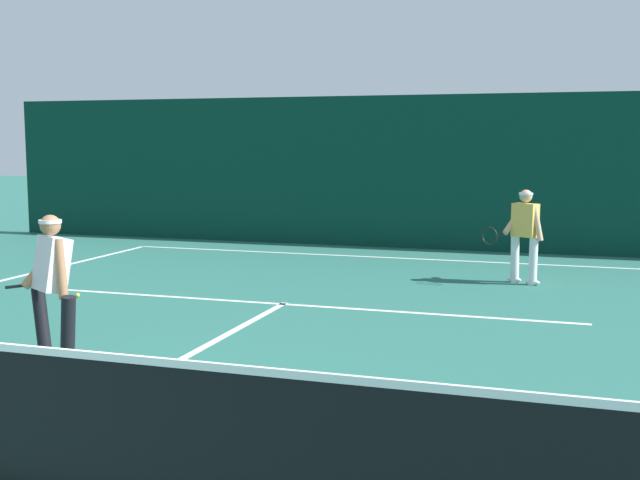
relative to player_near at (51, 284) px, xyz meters
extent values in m
cube|color=white|center=(1.12, 8.63, -0.86)|extent=(10.23, 0.10, 0.01)
cube|color=white|center=(1.12, 3.69, -0.86)|extent=(8.34, 0.10, 0.01)
cube|color=white|center=(1.12, 0.59, -0.86)|extent=(0.10, 6.40, 0.01)
cylinder|color=black|center=(0.30, -0.17, -0.47)|extent=(0.28, 0.25, 0.80)
cylinder|color=black|center=(-0.27, 0.18, -0.47)|extent=(0.33, 0.28, 0.80)
ellipsoid|color=white|center=(0.30, -0.17, -0.81)|extent=(0.28, 0.23, 0.09)
ellipsoid|color=white|center=(-0.27, 0.18, -0.81)|extent=(0.28, 0.23, 0.09)
cube|color=silver|center=(0.01, 0.01, 0.20)|extent=(0.51, 0.48, 0.58)
cylinder|color=#9E704C|center=(0.20, -0.11, 0.18)|extent=(0.21, 0.18, 0.61)
cylinder|color=#9E704C|center=(-0.18, 0.13, 0.18)|extent=(0.33, 0.46, 0.50)
sphere|color=#9E704C|center=(0.01, 0.01, 0.60)|extent=(0.21, 0.21, 0.21)
cylinder|color=white|center=(0.01, 0.01, 0.64)|extent=(0.31, 0.31, 0.04)
cylinder|color=black|center=(-0.36, -0.06, -0.03)|extent=(0.16, 0.24, 0.03)
cylinder|color=silver|center=(4.41, 6.37, -0.48)|extent=(0.19, 0.19, 0.77)
cylinder|color=silver|center=(4.11, 6.53, -0.48)|extent=(0.20, 0.19, 0.77)
ellipsoid|color=white|center=(4.41, 6.37, -0.81)|extent=(0.28, 0.22, 0.09)
ellipsoid|color=white|center=(4.11, 6.53, -0.81)|extent=(0.28, 0.22, 0.09)
cube|color=#E5B24C|center=(4.26, 6.45, 0.18)|extent=(0.45, 0.38, 0.54)
cylinder|color=tan|center=(4.45, 6.35, 0.15)|extent=(0.24, 0.19, 0.59)
cylinder|color=tan|center=(4.07, 6.56, 0.15)|extent=(0.32, 0.49, 0.44)
sphere|color=tan|center=(4.26, 6.45, 0.56)|extent=(0.21, 0.21, 0.21)
cylinder|color=white|center=(4.26, 6.45, 0.60)|extent=(0.30, 0.30, 0.04)
cylinder|color=black|center=(3.90, 6.36, -0.05)|extent=(0.15, 0.24, 0.03)
torus|color=black|center=(3.74, 6.06, -0.05)|extent=(0.27, 0.16, 0.29)
sphere|color=#D1E033|center=(-1.94, 3.22, -0.83)|extent=(0.07, 0.07, 0.07)
cube|color=#083227|center=(1.12, 10.19, 0.77)|extent=(18.45, 0.12, 3.26)
camera|label=1|loc=(5.10, -6.87, 1.45)|focal=45.43mm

